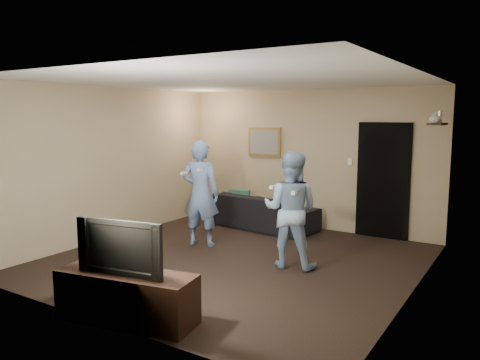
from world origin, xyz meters
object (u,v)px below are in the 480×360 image
Objects in this scene: sofa at (260,211)px; wii_player_left at (201,193)px; tv_console at (127,297)px; television at (125,246)px; wii_player_right at (290,210)px.

wii_player_left reaches higher than sofa.
television is at bearing 169.69° from tv_console.
sofa is at bearing 82.38° from wii_player_left.
sofa is at bearing 130.09° from wii_player_right.
sofa is 2.39m from wii_player_right.
television is (0.87, -4.29, 0.48)m from sofa.
wii_player_left is at bearing 88.40° from sofa.
wii_player_right is at bearing 136.12° from sofa.
sofa is at bearing 91.13° from tv_console.
wii_player_left is 1.06× the size of wii_player_right.
wii_player_left reaches higher than wii_player_right.
wii_player_left reaches higher than television.
wii_player_right is (1.72, -0.21, -0.05)m from wii_player_left.
television is 0.57× the size of wii_player_left.
wii_player_right is (0.64, 2.50, 0.56)m from tv_console.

